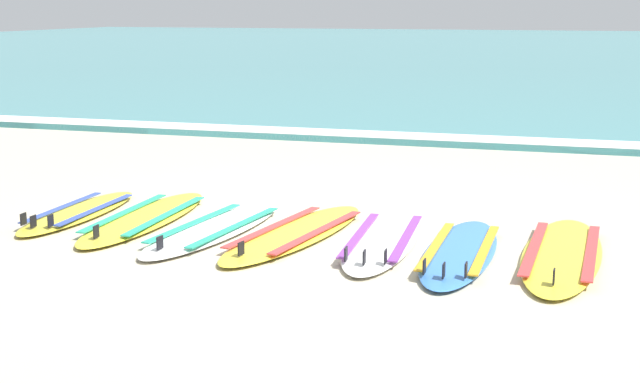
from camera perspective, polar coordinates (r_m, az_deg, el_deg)
The scene contains 10 objects.
ground_plane at distance 8.54m, azimuth 0.88°, elevation -2.30°, with size 80.00×80.00×0.00m, color #B7AD93.
sea at distance 43.26m, azimuth 14.27°, elevation 8.62°, with size 80.00×60.00×0.10m, color teal.
wave_foam_strip at distance 13.85m, azimuth 7.36°, elevation 3.22°, with size 80.00×0.71×0.11m, color white.
surfboard_0 at distance 9.36m, azimuth -14.81°, elevation -1.22°, with size 0.58×2.07×0.18m.
surfboard_1 at distance 8.98m, azimuth -10.85°, elevation -1.58°, with size 0.68×2.44×0.18m.
surfboard_2 at distance 8.45m, azimuth -6.60°, elevation -2.28°, with size 0.82×2.39×0.18m.
surfboard_3 at distance 8.24m, azimuth -1.53°, elevation -2.57°, with size 0.98×2.52×0.18m.
surfboard_4 at distance 8.01m, azimuth 3.92°, elevation -3.00°, with size 0.74×2.34×0.18m.
surfboard_5 at distance 7.71m, azimuth 8.72°, elevation -3.70°, with size 0.60×2.28×0.18m.
surfboard_6 at distance 7.82m, azimuth 14.87°, elevation -3.74°, with size 0.68×2.55×0.18m.
Camera 1 is at (2.33, -7.96, 2.06)m, focal length 51.29 mm.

